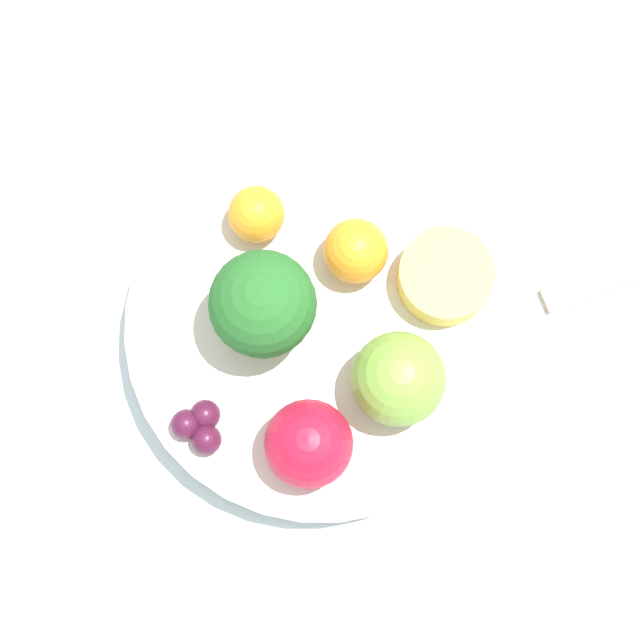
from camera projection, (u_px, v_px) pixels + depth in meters
ground_plane at (320, 341)px, 0.70m from camera, size 6.00×6.00×0.00m
table_surface at (320, 338)px, 0.69m from camera, size 1.20×1.20×0.02m
bowl at (320, 330)px, 0.66m from camera, size 0.24×0.24×0.04m
broccoli at (263, 304)px, 0.60m from camera, size 0.06×0.06×0.07m
apple_red at (398, 379)px, 0.61m from camera, size 0.05×0.05×0.05m
apple_green at (309, 444)px, 0.60m from camera, size 0.05×0.05×0.05m
orange_front at (256, 214)px, 0.64m from camera, size 0.03×0.03×0.03m
orange_back at (350, 248)px, 0.63m from camera, size 0.04×0.04×0.04m
grape_cluster at (199, 426)px, 0.62m from camera, size 0.03×0.03×0.02m
small_cup at (445, 277)px, 0.63m from camera, size 0.06×0.06×0.02m
spoon at (591, 285)px, 0.68m from camera, size 0.06×0.05×0.01m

